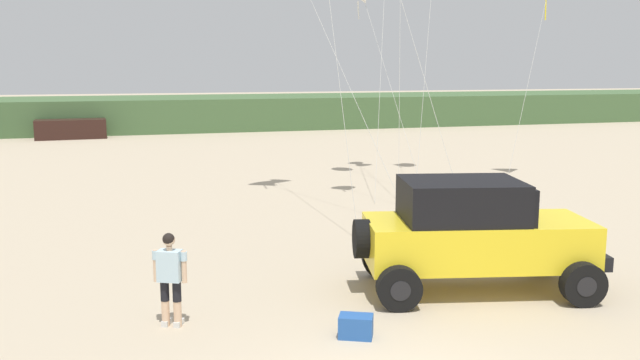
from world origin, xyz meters
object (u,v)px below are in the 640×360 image
Objects in this scene: distant_sedan at (71,129)px; cooler_box at (356,326)px; person_watching at (170,274)px; jeep at (474,232)px.

cooler_box is at bearing -82.48° from distant_sedan.
distant_sedan is at bearing 96.32° from person_watching.
person_watching reaches higher than cooler_box.
jeep is 5.97m from person_watching.
jeep is 3.61m from cooler_box.
distant_sedan is (-3.73, 33.64, -0.34)m from person_watching.
jeep is 1.19× the size of distant_sedan.
jeep is 34.75m from distant_sedan.
jeep reaches higher than person_watching.
person_watching reaches higher than distant_sedan.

